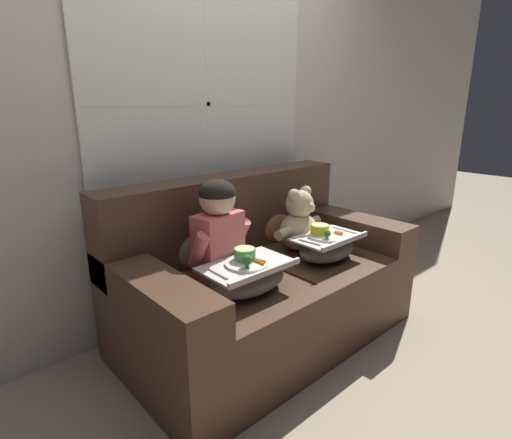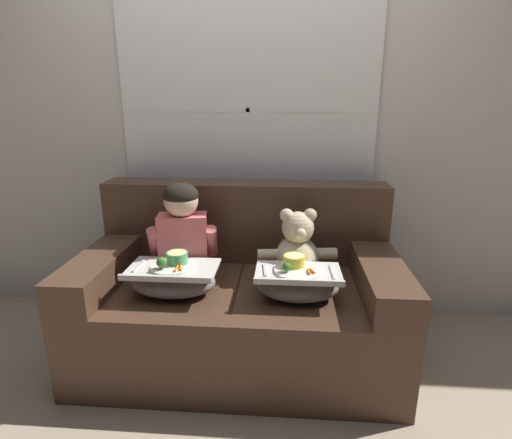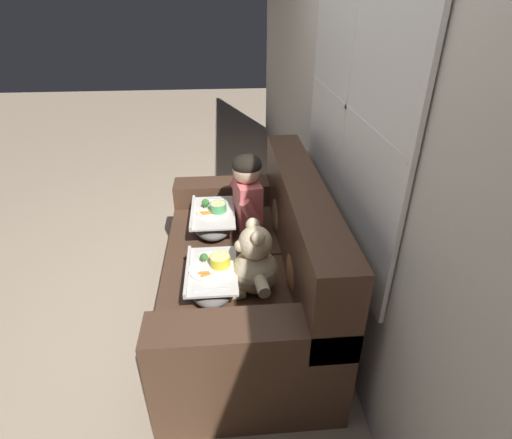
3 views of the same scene
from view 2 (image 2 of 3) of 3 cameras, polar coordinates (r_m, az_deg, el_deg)
The scene contains 9 objects.
ground_plane at distance 2.43m, azimuth -2.30°, elevation -18.66°, with size 14.00×14.00×0.00m, color tan.
wall_back_with_window at distance 2.57m, azimuth -1.09°, elevation 14.45°, with size 8.00×0.08×2.60m.
couch at distance 2.30m, azimuth -2.21°, elevation -10.87°, with size 1.69×0.92×0.93m.
throw_pillow_behind_child at distance 2.44m, azimuth -9.00°, elevation -2.18°, with size 0.34×0.16×0.35m.
throw_pillow_behind_teddy at distance 2.38m, azimuth 5.79°, elevation -2.56°, with size 0.32×0.15×0.33m.
child_figure at distance 2.19m, azimuth -10.46°, elevation -0.93°, with size 0.39×0.21×0.53m.
teddy_bear at distance 2.16m, azimuth 5.94°, elevation -4.37°, with size 0.43×0.30×0.40m.
lap_tray_child at distance 2.07m, azimuth -11.72°, elevation -8.35°, with size 0.44×0.28×0.22m.
lap_tray_teddy at distance 1.99m, azimuth 5.96°, elevation -9.02°, with size 0.42×0.26×0.21m.
Camera 2 is at (0.24, -1.96, 1.40)m, focal length 28.00 mm.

